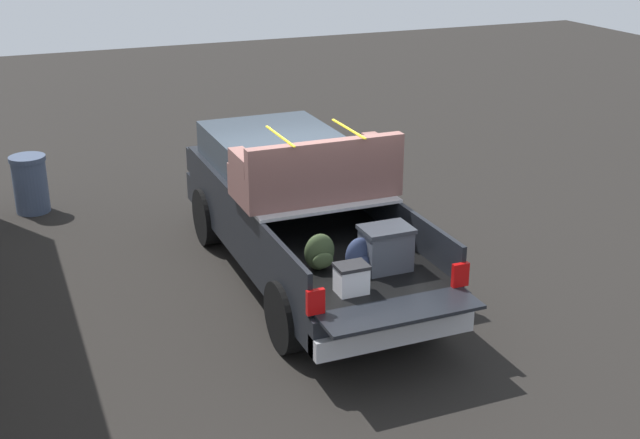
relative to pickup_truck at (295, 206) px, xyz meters
name	(u,v)px	position (x,y,z in m)	size (l,w,h in m)	color
ground_plane	(304,278)	(-0.34, 0.00, -0.97)	(40.00, 40.00, 0.00)	black
pickup_truck	(295,206)	(0.00, 0.00, 0.00)	(6.05, 2.07, 2.23)	black
trash_can	(30,184)	(3.87, 3.30, -0.47)	(0.60, 0.60, 0.98)	#3F4C66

